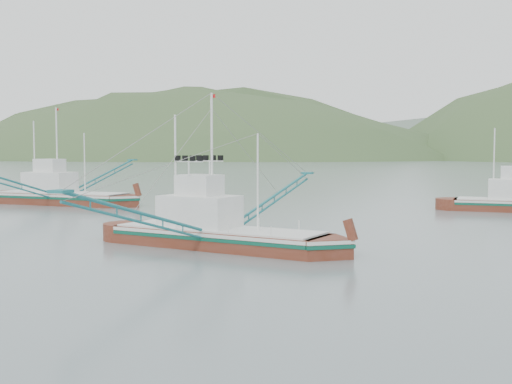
% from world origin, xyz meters
% --- Properties ---
extents(ground, '(1200.00, 1200.00, 0.00)m').
position_xyz_m(ground, '(0.00, 0.00, 0.00)').
color(ground, slate).
rests_on(ground, ground).
extents(main_boat, '(14.77, 25.75, 10.51)m').
position_xyz_m(main_boat, '(-0.74, 0.68, 1.79)').
color(main_boat, '#5B2313').
rests_on(main_boat, ground).
extents(bg_boat_left, '(16.13, 29.03, 11.74)m').
position_xyz_m(bg_boat_left, '(-30.14, 23.66, 1.61)').
color(bg_boat_left, '#5B2313').
rests_on(bg_boat_left, ground).
extents(headland_left, '(448.00, 308.00, 210.00)m').
position_xyz_m(headland_left, '(-180.00, 360.00, 0.00)').
color(headland_left, '#3A552B').
rests_on(headland_left, ground).
extents(ridge_distant, '(960.00, 400.00, 240.00)m').
position_xyz_m(ridge_distant, '(30.00, 560.00, 0.00)').
color(ridge_distant, slate).
rests_on(ridge_distant, ground).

